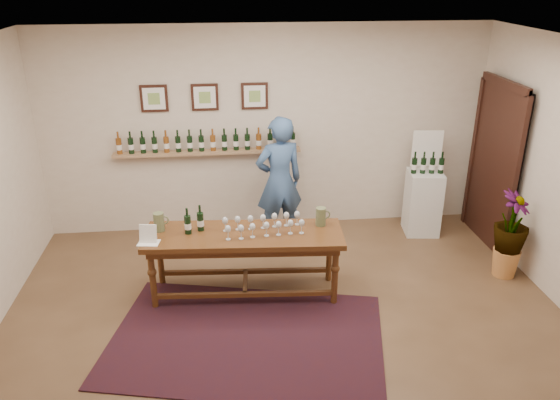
{
  "coord_description": "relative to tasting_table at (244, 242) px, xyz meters",
  "views": [
    {
      "loc": [
        -0.6,
        -4.64,
        3.45
      ],
      "look_at": [
        0.0,
        0.8,
        1.1
      ],
      "focal_mm": 35.0,
      "sensor_mm": 36.0,
      "label": 1
    }
  ],
  "objects": [
    {
      "name": "ground",
      "position": [
        0.41,
        -0.7,
        -0.65
      ],
      "size": [
        6.0,
        6.0,
        0.0
      ],
      "primitive_type": "plane",
      "color": "brown",
      "rests_on": "ground"
    },
    {
      "name": "room_shell",
      "position": [
        2.52,
        1.15,
        0.47
      ],
      "size": [
        6.0,
        6.0,
        6.0
      ],
      "color": "beige",
      "rests_on": "ground"
    },
    {
      "name": "rug",
      "position": [
        -0.03,
        -0.84,
        -0.64
      ],
      "size": [
        3.03,
        2.36,
        0.01
      ],
      "primitive_type": "cube",
      "rotation": [
        0.0,
        0.0,
        -0.23
      ],
      "color": "#4D170D",
      "rests_on": "ground"
    },
    {
      "name": "tasting_table",
      "position": [
        0.0,
        0.0,
        0.0
      ],
      "size": [
        2.21,
        0.84,
        0.77
      ],
      "rotation": [
        0.0,
        0.0,
        -0.07
      ],
      "color": "#4F2B13",
      "rests_on": "ground"
    },
    {
      "name": "table_glasses",
      "position": [
        0.22,
        0.0,
        0.2
      ],
      "size": [
        1.27,
        0.4,
        0.17
      ],
      "primitive_type": null,
      "rotation": [
        0.0,
        0.0,
        0.09
      ],
      "color": "silver",
      "rests_on": "tasting_table"
    },
    {
      "name": "table_bottles",
      "position": [
        -0.53,
        0.09,
        0.27
      ],
      "size": [
        0.31,
        0.21,
        0.31
      ],
      "primitive_type": null,
      "rotation": [
        0.0,
        0.0,
        -0.16
      ],
      "color": "black",
      "rests_on": "tasting_table"
    },
    {
      "name": "pitcher_left",
      "position": [
        -0.92,
        0.16,
        0.22
      ],
      "size": [
        0.15,
        0.15,
        0.21
      ],
      "primitive_type": null,
      "rotation": [
        0.0,
        0.0,
        -0.14
      ],
      "color": "#5F6740",
      "rests_on": "tasting_table"
    },
    {
      "name": "pitcher_right",
      "position": [
        0.87,
        0.1,
        0.22
      ],
      "size": [
        0.16,
        0.16,
        0.21
      ],
      "primitive_type": null,
      "rotation": [
        0.0,
        0.0,
        -0.19
      ],
      "color": "#5F6740",
      "rests_on": "tasting_table"
    },
    {
      "name": "menu_card",
      "position": [
        -1.01,
        -0.11,
        0.22
      ],
      "size": [
        0.24,
        0.19,
        0.2
      ],
      "primitive_type": "cube",
      "rotation": [
        0.0,
        0.0,
        -0.14
      ],
      "color": "white",
      "rests_on": "tasting_table"
    },
    {
      "name": "display_pedestal",
      "position": [
        2.53,
        1.3,
        -0.21
      ],
      "size": [
        0.5,
        0.5,
        0.89
      ],
      "primitive_type": "cube",
      "rotation": [
        0.0,
        0.0,
        -0.12
      ],
      "color": "silver",
      "rests_on": "ground"
    },
    {
      "name": "pedestal_bottles",
      "position": [
        2.53,
        1.27,
        0.4
      ],
      "size": [
        0.32,
        0.12,
        0.32
      ],
      "primitive_type": null,
      "rotation": [
        0.0,
        0.0,
        -0.12
      ],
      "color": "black",
      "rests_on": "display_pedestal"
    },
    {
      "name": "info_sign",
      "position": [
        2.57,
        1.47,
        0.52
      ],
      "size": [
        0.4,
        0.07,
        0.56
      ],
      "primitive_type": "cube",
      "rotation": [
        0.0,
        0.0,
        -0.12
      ],
      "color": "white",
      "rests_on": "display_pedestal"
    },
    {
      "name": "potted_plant",
      "position": [
        3.13,
        0.06,
        -0.11
      ],
      "size": [
        0.69,
        0.69,
        0.93
      ],
      "rotation": [
        0.0,
        0.0,
        0.77
      ],
      "color": "#C78142",
      "rests_on": "ground"
    },
    {
      "name": "person",
      "position": [
        0.53,
        1.24,
        0.22
      ],
      "size": [
        0.71,
        0.55,
        1.74
      ],
      "primitive_type": "imported",
      "rotation": [
        0.0,
        0.0,
        3.37
      ],
      "color": "#3B5C8C",
      "rests_on": "ground"
    }
  ]
}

